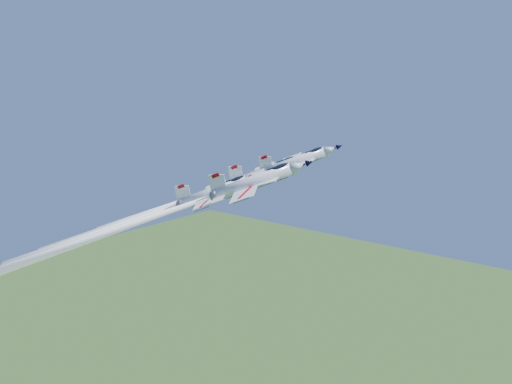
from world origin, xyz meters
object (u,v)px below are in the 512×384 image
Objects in this scene: jet_right at (131,225)px; jet_slot at (131,222)px; jet_lead at (184,201)px; jet_left at (205,194)px.

jet_slot is (-4.23, 3.36, -0.77)m from jet_right.
jet_lead is 1.46× the size of jet_left.
jet_lead is at bearing 114.07° from jet_slot.
jet_lead is 4.39m from jet_left.
jet_left is at bearing 117.28° from jet_slot.
jet_left is 15.96m from jet_right.
jet_left is (1.87, 3.82, 1.11)m from jet_lead.
jet_slot is at bearing -62.72° from jet_left.
jet_right is 1.32× the size of jet_slot.
jet_right reaches higher than jet_left.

